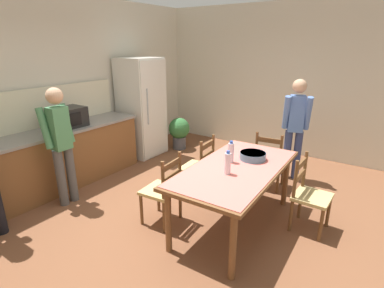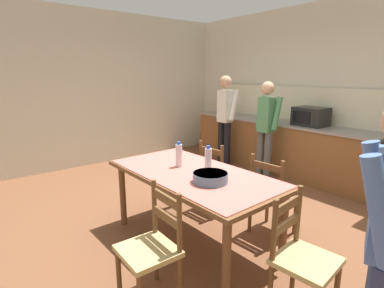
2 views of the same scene
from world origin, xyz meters
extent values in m
plane|color=brown|center=(0.00, 0.00, 0.00)|extent=(8.32, 8.32, 0.00)
cube|color=beige|center=(0.00, 2.66, 1.45)|extent=(6.52, 0.12, 2.90)
cube|color=beige|center=(-3.26, 0.00, 1.45)|extent=(0.12, 5.20, 2.90)
cube|color=brown|center=(-0.77, 2.23, 0.44)|extent=(3.55, 0.62, 0.88)
cube|color=gray|center=(-0.77, 2.23, 0.90)|extent=(3.59, 0.66, 0.04)
cube|color=#B7BCC1|center=(-1.57, 2.23, 0.90)|extent=(0.52, 0.38, 0.02)
cube|color=beige|center=(-0.77, 2.54, 1.22)|extent=(3.55, 0.03, 0.60)
cube|color=black|center=(-0.11, 2.21, 1.07)|extent=(0.50, 0.38, 0.30)
cube|color=black|center=(-0.16, 2.01, 1.07)|extent=(0.30, 0.01, 0.19)
cylinder|color=brown|center=(-0.60, -0.90, 0.37)|extent=(0.07, 0.07, 0.73)
cylinder|color=brown|center=(1.07, -0.85, 0.37)|extent=(0.07, 0.07, 0.73)
cylinder|color=brown|center=(-0.62, -0.15, 0.37)|extent=(0.07, 0.07, 0.73)
cylinder|color=brown|center=(1.05, -0.10, 0.37)|extent=(0.07, 0.07, 0.73)
cube|color=brown|center=(0.23, -0.50, 0.75)|extent=(1.89, 1.00, 0.04)
cube|color=#D1665B|center=(0.23, -0.50, 0.78)|extent=(1.81, 0.96, 0.01)
cylinder|color=silver|center=(-0.01, -0.50, 0.90)|extent=(0.07, 0.07, 0.24)
cylinder|color=#2D51B2|center=(-0.01, -0.50, 1.04)|extent=(0.04, 0.04, 0.03)
cylinder|color=silver|center=(0.32, -0.38, 0.90)|extent=(0.07, 0.07, 0.24)
cylinder|color=#2D51B2|center=(0.32, -0.38, 1.04)|extent=(0.04, 0.04, 0.03)
cylinder|color=slate|center=(0.55, -0.56, 0.83)|extent=(0.32, 0.32, 0.09)
cylinder|color=slate|center=(0.55, -0.56, 0.86)|extent=(0.31, 0.31, 0.02)
cylinder|color=brown|center=(0.48, -1.46, 0.21)|extent=(0.04, 0.04, 0.41)
cylinder|color=brown|center=(0.49, -1.12, 0.21)|extent=(0.04, 0.04, 0.41)
cylinder|color=brown|center=(0.85, -1.12, 0.21)|extent=(0.04, 0.04, 0.41)
cube|color=tan|center=(0.67, -1.29, 0.43)|extent=(0.43, 0.41, 0.04)
cylinder|color=brown|center=(0.49, -1.12, 0.68)|extent=(0.04, 0.04, 0.46)
cylinder|color=brown|center=(0.85, -1.12, 0.68)|extent=(0.04, 0.04, 0.46)
cube|color=brown|center=(0.67, -1.12, 0.81)|extent=(0.36, 0.03, 0.07)
cube|color=brown|center=(0.67, -1.12, 0.66)|extent=(0.36, 0.03, 0.07)
cylinder|color=brown|center=(1.64, -0.27, 0.21)|extent=(0.04, 0.04, 0.41)
cylinder|color=brown|center=(1.30, -0.30, 0.21)|extent=(0.04, 0.04, 0.41)
cube|color=tan|center=(1.49, -0.46, 0.43)|extent=(0.44, 0.46, 0.04)
cylinder|color=brown|center=(1.34, -0.66, 0.68)|extent=(0.04, 0.04, 0.46)
cylinder|color=brown|center=(1.30, -0.30, 0.68)|extent=(0.04, 0.04, 0.46)
cube|color=brown|center=(1.32, -0.48, 0.81)|extent=(0.06, 0.36, 0.07)
cube|color=brown|center=(1.32, -0.48, 0.66)|extent=(0.06, 0.36, 0.07)
cylinder|color=brown|center=(0.79, 0.50, 0.21)|extent=(0.04, 0.04, 0.41)
cylinder|color=brown|center=(0.43, 0.47, 0.21)|extent=(0.04, 0.04, 0.41)
cylinder|color=brown|center=(0.82, 0.16, 0.21)|extent=(0.04, 0.04, 0.41)
cylinder|color=brown|center=(0.46, 0.13, 0.21)|extent=(0.04, 0.04, 0.41)
cube|color=tan|center=(0.62, 0.32, 0.43)|extent=(0.45, 0.43, 0.04)
cylinder|color=brown|center=(0.82, 0.16, 0.68)|extent=(0.04, 0.04, 0.46)
cylinder|color=brown|center=(0.46, 0.13, 0.68)|extent=(0.04, 0.04, 0.46)
cube|color=brown|center=(0.64, 0.15, 0.81)|extent=(0.36, 0.05, 0.07)
cube|color=brown|center=(0.64, 0.15, 0.66)|extent=(0.36, 0.05, 0.07)
cylinder|color=brown|center=(-0.05, 0.48, 0.21)|extent=(0.04, 0.04, 0.41)
cylinder|color=brown|center=(-0.41, 0.45, 0.21)|extent=(0.04, 0.04, 0.41)
cylinder|color=brown|center=(-0.02, 0.14, 0.21)|extent=(0.04, 0.04, 0.41)
cylinder|color=brown|center=(-0.38, 0.11, 0.21)|extent=(0.04, 0.04, 0.41)
cube|color=tan|center=(-0.22, 0.29, 0.43)|extent=(0.45, 0.43, 0.04)
cylinder|color=brown|center=(-0.02, 0.14, 0.68)|extent=(0.04, 0.04, 0.46)
cylinder|color=brown|center=(-0.38, 0.11, 0.68)|extent=(0.04, 0.04, 0.46)
cube|color=brown|center=(-0.20, 0.12, 0.81)|extent=(0.36, 0.05, 0.07)
cube|color=brown|center=(-0.20, 0.12, 0.66)|extent=(0.36, 0.05, 0.07)
cylinder|color=black|center=(-1.65, 1.70, 0.42)|extent=(0.13, 0.13, 0.85)
cylinder|color=black|center=(-1.48, 1.70, 0.42)|extent=(0.13, 0.13, 0.85)
cube|color=white|center=(-1.57, 1.70, 1.15)|extent=(0.24, 0.19, 0.60)
sphere|color=tan|center=(-1.57, 1.70, 1.60)|extent=(0.23, 0.23, 0.23)
cylinder|color=white|center=(-1.74, 1.77, 1.18)|extent=(0.10, 0.23, 0.57)
cylinder|color=white|center=(-1.40, 1.77, 1.18)|extent=(0.10, 0.23, 0.57)
cylinder|color=#4C4C4C|center=(-0.67, 1.68, 0.40)|extent=(0.12, 0.12, 0.81)
cylinder|color=#4C4C4C|center=(-0.51, 1.68, 0.40)|extent=(0.12, 0.12, 0.81)
cube|color=#478456|center=(-0.59, 1.68, 1.09)|extent=(0.23, 0.18, 0.57)
sphere|color=tan|center=(-0.59, 1.68, 1.52)|extent=(0.21, 0.21, 0.21)
cylinder|color=#478456|center=(-0.75, 1.74, 1.12)|extent=(0.09, 0.22, 0.54)
cylinder|color=#478456|center=(-0.43, 1.74, 1.12)|extent=(0.09, 0.22, 0.54)
cylinder|color=#5175BC|center=(2.01, -0.82, 1.12)|extent=(0.24, 0.16, 0.55)
cylinder|color=#5175BC|center=(1.89, -0.52, 1.12)|extent=(0.24, 0.16, 0.55)
camera|label=1|loc=(-2.72, -1.89, 2.15)|focal=28.00mm
camera|label=2|loc=(2.47, -2.29, 1.74)|focal=28.00mm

